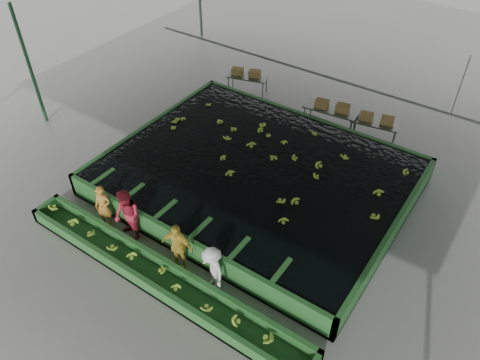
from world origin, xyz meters
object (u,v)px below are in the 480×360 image
Objects in this scene: flotation_tank at (256,177)px; worker_c at (177,246)px; packing_table_left at (247,84)px; box_stack_left at (246,75)px; worker_d at (212,268)px; box_stack_mid at (332,109)px; box_stack_right at (376,121)px; worker_b at (128,216)px; packing_table_mid at (330,119)px; packing_table_right at (373,131)px; sorting_trough at (159,277)px; worker_a at (103,206)px.

worker_c reaches higher than flotation_tank.
box_stack_left is at bearing 168.75° from packing_table_left.
worker_d reaches higher than box_stack_mid.
worker_c is 9.67m from box_stack_right.
packing_table_left is at bearing 172.20° from box_stack_mid.
worker_b reaches higher than worker_c.
packing_table_mid is 1.79m from packing_table_right.
flotation_tank is 1.00× the size of sorting_trough.
box_stack_mid is (0.03, -0.04, 0.50)m from packing_table_mid.
box_stack_right is at bearing -2.16° from box_stack_left.
packing_table_mid is at bearing -7.44° from box_stack_left.
flotation_tank is at bearing -96.04° from packing_table_mid.
packing_table_mid is 4.62m from box_stack_left.
packing_table_left is (-0.98, 9.64, -0.35)m from worker_a.
worker_a reaches higher than box_stack_mid.
packing_table_mid is (0.50, 9.86, 0.25)m from sorting_trough.
worker_d is 11.07m from box_stack_left.
worker_c reaches higher than worker_d.
worker_d reaches higher than packing_table_mid.
flotation_tank is 5.55m from packing_table_right.
sorting_trough is 9.88m from packing_table_mid.
worker_a is (-2.99, -4.30, 0.32)m from flotation_tank.
worker_d is at bearing 30.75° from sorting_trough.
flotation_tank is at bearing 37.57° from worker_a.
box_stack_right is (1.76, 0.40, -0.15)m from box_stack_mid.
box_stack_mid reaches higher than sorting_trough.
packing_table_mid is 1.65× the size of box_stack_left.
worker_d is (1.34, 0.80, 0.51)m from sorting_trough.
worker_b reaches higher than worker_d.
box_stack_left is at bearing 120.96° from worker_b.
box_stack_mid is at bearing 83.53° from flotation_tank.
worker_c is (0.09, -4.30, 0.40)m from flotation_tank.
packing_table_right is (0.93, 9.36, -0.33)m from worker_d.
worker_b is at bearing 157.00° from sorting_trough.
packing_table_right is (2.27, 5.06, -0.03)m from flotation_tank.
sorting_trough is at bearing -69.21° from packing_table_left.
box_stack_mid is 1.81m from box_stack_right.
packing_table_mid reaches higher than sorting_trough.
worker_a is 9.72m from box_stack_left.
box_stack_left is (-5.41, 9.66, 0.07)m from worker_d.
flotation_tank reaches higher than packing_table_right.
packing_table_left is 0.43m from box_stack_left.
worker_b is 1.12× the size of worker_c.
box_stack_mid is at bearing 75.09° from worker_c.
worker_c is (3.07, 0.00, 0.08)m from worker_a.
flotation_tank reaches higher than sorting_trough.
packing_table_left is 4.50m from packing_table_mid.
box_stack_mid is (-1.74, -0.34, 0.57)m from packing_table_right.
worker_c is at bearing -66.75° from box_stack_left.
worker_c is (1.97, 0.00, -0.10)m from worker_b.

